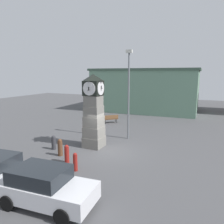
{
  "coord_description": "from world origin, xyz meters",
  "views": [
    {
      "loc": [
        6.38,
        -12.96,
        5.32
      ],
      "look_at": [
        -0.46,
        2.21,
        2.38
      ],
      "focal_mm": 35.0,
      "sensor_mm": 36.0,
      "label": 1
    }
  ],
  "objects_px": {
    "clock_tower": "(94,113)",
    "bollard_mid_row": "(60,147)",
    "car_by_building": "(45,186)",
    "street_lamp_near_road": "(129,89)",
    "bollard_far_row": "(67,154)",
    "bench": "(111,118)",
    "bollard_end_row": "(75,162)",
    "bollard_near_tower": "(54,142)"
  },
  "relations": [
    {
      "from": "bollard_far_row",
      "to": "street_lamp_near_road",
      "type": "bearing_deg",
      "value": 75.0
    },
    {
      "from": "clock_tower",
      "to": "bollard_mid_row",
      "type": "height_order",
      "value": "clock_tower"
    },
    {
      "from": "car_by_building",
      "to": "bench",
      "type": "relative_size",
      "value": 2.72
    },
    {
      "from": "bollard_mid_row",
      "to": "car_by_building",
      "type": "height_order",
      "value": "car_by_building"
    },
    {
      "from": "bollard_mid_row",
      "to": "bollard_far_row",
      "type": "relative_size",
      "value": 1.02
    },
    {
      "from": "bollard_far_row",
      "to": "bollard_end_row",
      "type": "relative_size",
      "value": 1.07
    },
    {
      "from": "bench",
      "to": "street_lamp_near_road",
      "type": "distance_m",
      "value": 6.88
    },
    {
      "from": "bollard_far_row",
      "to": "bollard_near_tower",
      "type": "bearing_deg",
      "value": 145.4
    },
    {
      "from": "clock_tower",
      "to": "bollard_end_row",
      "type": "height_order",
      "value": "clock_tower"
    },
    {
      "from": "bollard_mid_row",
      "to": "street_lamp_near_road",
      "type": "bearing_deg",
      "value": 63.37
    },
    {
      "from": "bollard_end_row",
      "to": "bench",
      "type": "xyz_separation_m",
      "value": [
        -3.12,
        11.55,
        -0.0
      ]
    },
    {
      "from": "bollard_far_row",
      "to": "bollard_end_row",
      "type": "height_order",
      "value": "bollard_far_row"
    },
    {
      "from": "car_by_building",
      "to": "street_lamp_near_road",
      "type": "height_order",
      "value": "street_lamp_near_road"
    },
    {
      "from": "bollard_far_row",
      "to": "car_by_building",
      "type": "distance_m",
      "value": 4.29
    },
    {
      "from": "bollard_near_tower",
      "to": "bollard_far_row",
      "type": "height_order",
      "value": "bollard_far_row"
    },
    {
      "from": "car_by_building",
      "to": "bench",
      "type": "height_order",
      "value": "car_by_building"
    },
    {
      "from": "bollard_mid_row",
      "to": "bollard_far_row",
      "type": "height_order",
      "value": "bollard_mid_row"
    },
    {
      "from": "clock_tower",
      "to": "street_lamp_near_road",
      "type": "distance_m",
      "value": 3.7
    },
    {
      "from": "clock_tower",
      "to": "street_lamp_near_road",
      "type": "height_order",
      "value": "street_lamp_near_road"
    },
    {
      "from": "clock_tower",
      "to": "bollard_far_row",
      "type": "distance_m",
      "value": 3.78
    },
    {
      "from": "clock_tower",
      "to": "street_lamp_near_road",
      "type": "bearing_deg",
      "value": 62.23
    },
    {
      "from": "bollard_mid_row",
      "to": "car_by_building",
      "type": "relative_size",
      "value": 0.27
    },
    {
      "from": "bollard_far_row",
      "to": "car_by_building",
      "type": "xyz_separation_m",
      "value": [
        1.76,
        -3.9,
        0.23
      ]
    },
    {
      "from": "bollard_near_tower",
      "to": "car_by_building",
      "type": "height_order",
      "value": "car_by_building"
    },
    {
      "from": "clock_tower",
      "to": "bollard_end_row",
      "type": "xyz_separation_m",
      "value": [
        1.01,
        -3.97,
        -2.0
      ]
    },
    {
      "from": "car_by_building",
      "to": "bench",
      "type": "distance_m",
      "value": 15.18
    },
    {
      "from": "clock_tower",
      "to": "bollard_end_row",
      "type": "distance_m",
      "value": 4.56
    },
    {
      "from": "bollard_far_row",
      "to": "car_by_building",
      "type": "height_order",
      "value": "car_by_building"
    },
    {
      "from": "bollard_mid_row",
      "to": "bollard_end_row",
      "type": "xyz_separation_m",
      "value": [
        2.17,
        -1.5,
        -0.05
      ]
    },
    {
      "from": "clock_tower",
      "to": "bollard_far_row",
      "type": "xyz_separation_m",
      "value": [
        -0.09,
        -3.22,
        -1.97
      ]
    },
    {
      "from": "street_lamp_near_road",
      "to": "clock_tower",
      "type": "bearing_deg",
      "value": -117.77
    },
    {
      "from": "bollard_mid_row",
      "to": "bollard_end_row",
      "type": "relative_size",
      "value": 1.09
    },
    {
      "from": "bench",
      "to": "bollard_far_row",
      "type": "bearing_deg",
      "value": -79.4
    },
    {
      "from": "bollard_end_row",
      "to": "bench",
      "type": "height_order",
      "value": "bollard_end_row"
    },
    {
      "from": "bollard_mid_row",
      "to": "street_lamp_near_road",
      "type": "height_order",
      "value": "street_lamp_near_road"
    },
    {
      "from": "car_by_building",
      "to": "bollard_mid_row",
      "type": "bearing_deg",
      "value": 121.29
    },
    {
      "from": "bollard_near_tower",
      "to": "street_lamp_near_road",
      "type": "distance_m",
      "value": 7.04
    },
    {
      "from": "bollard_far_row",
      "to": "bench",
      "type": "distance_m",
      "value": 10.99
    },
    {
      "from": "bollard_far_row",
      "to": "bollard_mid_row",
      "type": "bearing_deg",
      "value": 144.88
    },
    {
      "from": "bench",
      "to": "bollard_mid_row",
      "type": "bearing_deg",
      "value": -84.59
    },
    {
      "from": "clock_tower",
      "to": "bollard_mid_row",
      "type": "bearing_deg",
      "value": -115.23
    },
    {
      "from": "bollard_end_row",
      "to": "car_by_building",
      "type": "relative_size",
      "value": 0.25
    }
  ]
}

